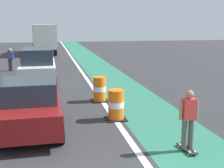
% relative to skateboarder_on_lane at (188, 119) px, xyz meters
% --- Properties ---
extents(bike_lane_strip, '(2.50, 80.00, 0.01)m').
position_rel_skateboarder_on_lane_xyz_m(bike_lane_strip, '(0.17, 9.90, -0.91)').
color(bike_lane_strip, '#286B51').
rests_on(bike_lane_strip, ground).
extents(lane_divider_stripe, '(0.20, 80.00, 0.01)m').
position_rel_skateboarder_on_lane_xyz_m(lane_divider_stripe, '(-1.33, 9.90, -0.91)').
color(lane_divider_stripe, silver).
rests_on(lane_divider_stripe, ground).
extents(skateboarder_on_lane, '(0.57, 0.82, 1.69)m').
position_rel_skateboarder_on_lane_xyz_m(skateboarder_on_lane, '(0.00, 0.00, 0.00)').
color(skateboarder_on_lane, black).
rests_on(skateboarder_on_lane, ground).
extents(parked_sedan_nearest, '(1.96, 4.12, 1.70)m').
position_rel_skateboarder_on_lane_xyz_m(parked_sedan_nearest, '(-4.21, 2.43, -0.08)').
color(parked_sedan_nearest, maroon).
rests_on(parked_sedan_nearest, ground).
extents(parked_suv_second, '(1.93, 4.61, 2.04)m').
position_rel_skateboarder_on_lane_xyz_m(parked_suv_second, '(-4.18, 9.94, 0.12)').
color(parked_suv_second, silver).
rests_on(parked_suv_second, ground).
extents(traffic_barrel_front, '(0.73, 0.73, 1.09)m').
position_rel_skateboarder_on_lane_xyz_m(traffic_barrel_front, '(-1.29, 3.01, -0.38)').
color(traffic_barrel_front, orange).
rests_on(traffic_barrel_front, ground).
extents(traffic_barrel_mid, '(0.73, 0.73, 1.09)m').
position_rel_skateboarder_on_lane_xyz_m(traffic_barrel_mid, '(-1.44, 5.64, -0.38)').
color(traffic_barrel_mid, orange).
rests_on(traffic_barrel_mid, ground).
extents(delivery_truck_down_block, '(2.76, 7.73, 3.23)m').
position_rel_skateboarder_on_lane_xyz_m(delivery_truck_down_block, '(-4.06, 27.19, 0.94)').
color(delivery_truck_down_block, beige).
rests_on(delivery_truck_down_block, ground).
extents(pedestrian_crossing, '(0.34, 0.20, 1.61)m').
position_rel_skateboarder_on_lane_xyz_m(pedestrian_crossing, '(-6.23, 15.28, -0.05)').
color(pedestrian_crossing, '#33333D').
rests_on(pedestrian_crossing, ground).
extents(pedestrian_waiting, '(0.34, 0.20, 1.61)m').
position_rel_skateboarder_on_lane_xyz_m(pedestrian_waiting, '(-6.35, 15.42, -0.05)').
color(pedestrian_waiting, '#33333D').
rests_on(pedestrian_waiting, ground).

